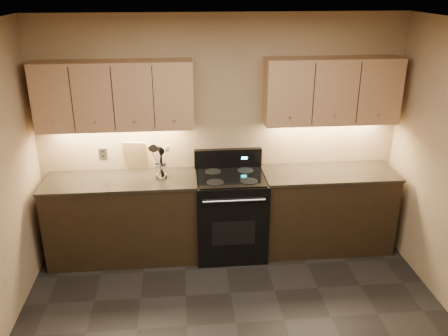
{
  "coord_description": "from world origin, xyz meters",
  "views": [
    {
      "loc": [
        -0.43,
        -3.0,
        2.91
      ],
      "look_at": [
        -0.01,
        1.45,
        1.12
      ],
      "focal_mm": 38.0,
      "sensor_mm": 36.0,
      "label": 1
    }
  ],
  "objects": [
    {
      "name": "steel_spatula",
      "position": [
        -0.63,
        1.74,
        1.13
      ],
      "size": [
        0.24,
        0.11,
        0.38
      ],
      "primitive_type": null,
      "rotation": [
        0.11,
        -0.39,
        -0.31
      ],
      "color": "silver",
      "rests_on": "utensil_crock"
    },
    {
      "name": "utensil_crock",
      "position": [
        -0.66,
        1.72,
        1.0
      ],
      "size": [
        0.14,
        0.14,
        0.15
      ],
      "color": "white",
      "rests_on": "counter_left"
    },
    {
      "name": "black_spoon",
      "position": [
        -0.66,
        1.74,
        1.11
      ],
      "size": [
        0.07,
        0.12,
        0.33
      ],
      "primitive_type": null,
      "rotation": [
        0.17,
        0.04,
        -0.03
      ],
      "color": "black",
      "rests_on": "utensil_crock"
    },
    {
      "name": "steel_skimmer",
      "position": [
        -0.62,
        1.7,
        1.12
      ],
      "size": [
        0.21,
        0.11,
        0.37
      ],
      "primitive_type": null,
      "rotation": [
        0.0,
        -0.33,
        -0.13
      ],
      "color": "silver",
      "rests_on": "utensil_crock"
    },
    {
      "name": "cutting_board",
      "position": [
        -0.94,
        1.95,
        1.1
      ],
      "size": [
        0.29,
        0.14,
        0.34
      ],
      "primitive_type": "cube",
      "rotation": [
        0.23,
        0.0,
        -0.18
      ],
      "color": "tan",
      "rests_on": "counter_left"
    },
    {
      "name": "upper_cab_left",
      "position": [
        -1.1,
        1.85,
        1.8
      ],
      "size": [
        1.6,
        0.3,
        0.7
      ],
      "primitive_type": "cube",
      "color": "tan",
      "rests_on": "wall_back"
    },
    {
      "name": "wall_back",
      "position": [
        0.0,
        2.0,
        1.3
      ],
      "size": [
        4.0,
        0.04,
        2.6
      ],
      "primitive_type": "cube",
      "color": "tan",
      "rests_on": "ground"
    },
    {
      "name": "black_turner",
      "position": [
        -0.66,
        1.7,
        1.11
      ],
      "size": [
        0.11,
        0.19,
        0.34
      ],
      "primitive_type": null,
      "rotation": [
        -0.29,
        0.02,
        0.22
      ],
      "color": "black",
      "rests_on": "utensil_crock"
    },
    {
      "name": "wooden_spoon",
      "position": [
        -0.69,
        1.71,
        1.12
      ],
      "size": [
        0.18,
        0.16,
        0.34
      ],
      "primitive_type": null,
      "rotation": [
        -0.19,
        0.4,
        0.25
      ],
      "color": "tan",
      "rests_on": "utensil_crock"
    },
    {
      "name": "counter_right",
      "position": [
        1.18,
        1.7,
        0.47
      ],
      "size": [
        1.46,
        0.62,
        0.93
      ],
      "color": "black",
      "rests_on": "ground"
    },
    {
      "name": "outlet_plate",
      "position": [
        -1.3,
        1.99,
        1.12
      ],
      "size": [
        0.08,
        0.01,
        0.12
      ],
      "primitive_type": "cube",
      "color": "#B2B5BA",
      "rests_on": "wall_back"
    },
    {
      "name": "stove",
      "position": [
        0.08,
        1.68,
        0.48
      ],
      "size": [
        0.76,
        0.68,
        1.14
      ],
      "color": "black",
      "rests_on": "ground"
    },
    {
      "name": "ceiling",
      "position": [
        0.0,
        0.0,
        2.6
      ],
      "size": [
        4.0,
        4.0,
        0.0
      ],
      "primitive_type": "plane",
      "rotation": [
        3.14,
        0.0,
        0.0
      ],
      "color": "silver",
      "rests_on": "wall_back"
    },
    {
      "name": "upper_cab_right",
      "position": [
        1.18,
        1.85,
        1.8
      ],
      "size": [
        1.44,
        0.3,
        0.7
      ],
      "primitive_type": "cube",
      "color": "tan",
      "rests_on": "wall_back"
    },
    {
      "name": "counter_left",
      "position": [
        -1.1,
        1.7,
        0.47
      ],
      "size": [
        1.62,
        0.62,
        0.93
      ],
      "color": "black",
      "rests_on": "ground"
    }
  ]
}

